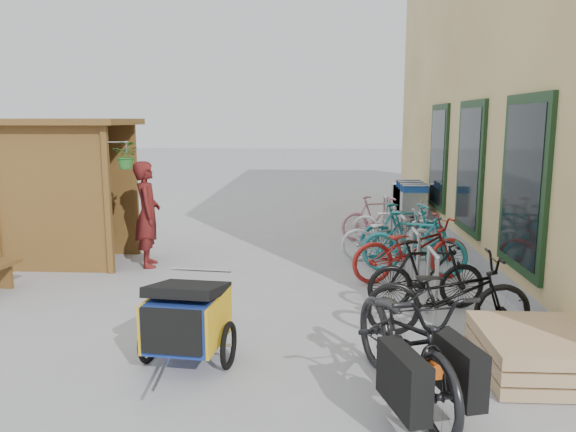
# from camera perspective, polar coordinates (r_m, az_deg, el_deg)

# --- Properties ---
(ground) EXTENTS (80.00, 80.00, 0.00)m
(ground) POSITION_cam_1_polar(r_m,az_deg,el_deg) (7.02, -4.83, -10.15)
(ground) COLOR #9A9A9D
(kiosk) EXTENTS (2.49, 1.65, 2.40)m
(kiosk) POSITION_cam_1_polar(r_m,az_deg,el_deg) (9.97, -21.95, 4.28)
(kiosk) COLOR brown
(kiosk) RESTS_ON ground
(bike_rack) EXTENTS (0.05, 5.35, 0.86)m
(bike_rack) POSITION_cam_1_polar(r_m,az_deg,el_deg) (9.22, 11.55, -2.11)
(bike_rack) COLOR #A5A8AD
(bike_rack) RESTS_ON ground
(pallet_stack) EXTENTS (1.00, 1.20, 0.40)m
(pallet_stack) POSITION_cam_1_polar(r_m,az_deg,el_deg) (5.94, 23.78, -12.59)
(pallet_stack) COLOR tan
(pallet_stack) RESTS_ON ground
(shopping_carts) EXTENTS (0.57, 1.92, 1.02)m
(shopping_carts) POSITION_cam_1_polar(r_m,az_deg,el_deg) (13.16, 12.11, 1.75)
(shopping_carts) COLOR silver
(shopping_carts) RESTS_ON ground
(child_trailer) EXTENTS (0.93, 1.52, 0.88)m
(child_trailer) POSITION_cam_1_polar(r_m,az_deg,el_deg) (5.66, -10.20, -10.01)
(child_trailer) COLOR navy
(child_trailer) RESTS_ON ground
(cargo_bike) EXTENTS (1.22, 2.14, 1.06)m
(cargo_bike) POSITION_cam_1_polar(r_m,az_deg,el_deg) (4.99, 11.90, -12.36)
(cargo_bike) COLOR black
(cargo_bike) RESTS_ON ground
(person_kiosk) EXTENTS (0.56, 0.72, 1.73)m
(person_kiosk) POSITION_cam_1_polar(r_m,az_deg,el_deg) (9.41, -14.08, 0.18)
(person_kiosk) COLOR maroon
(person_kiosk) RESTS_ON ground
(bike_0) EXTENTS (1.81, 0.65, 0.95)m
(bike_0) POSITION_cam_1_polar(r_m,az_deg,el_deg) (6.50, 15.92, -7.72)
(bike_0) COLOR black
(bike_0) RESTS_ON ground
(bike_1) EXTENTS (1.56, 0.62, 0.91)m
(bike_1) POSITION_cam_1_polar(r_m,az_deg,el_deg) (7.32, 13.89, -5.82)
(bike_1) COLOR black
(bike_1) RESTS_ON ground
(bike_2) EXTENTS (1.97, 1.16, 0.98)m
(bike_2) POSITION_cam_1_polar(r_m,az_deg,el_deg) (8.53, 12.41, -3.30)
(bike_2) COLOR maroon
(bike_2) RESTS_ON ground
(bike_3) EXTENTS (1.70, 0.96, 0.99)m
(bike_3) POSITION_cam_1_polar(r_m,az_deg,el_deg) (8.90, 12.61, -2.74)
(bike_3) COLOR teal
(bike_3) RESTS_ON ground
(bike_4) EXTENTS (1.70, 0.71, 0.87)m
(bike_4) POSITION_cam_1_polar(r_m,az_deg,el_deg) (9.69, 10.30, -1.99)
(bike_4) COLOR silver
(bike_4) RESTS_ON ground
(bike_5) EXTENTS (1.68, 0.85, 0.97)m
(bike_5) POSITION_cam_1_polar(r_m,az_deg,el_deg) (9.92, 11.71, -1.46)
(bike_5) COLOR teal
(bike_5) RESTS_ON ground
(bike_6) EXTENTS (1.78, 1.10, 0.88)m
(bike_6) POSITION_cam_1_polar(r_m,az_deg,el_deg) (10.81, 10.85, -0.76)
(bike_6) COLOR silver
(bike_6) RESTS_ON ground
(bike_7) EXTENTS (1.55, 0.87, 0.90)m
(bike_7) POSITION_cam_1_polar(r_m,az_deg,el_deg) (11.35, 8.96, -0.17)
(bike_7) COLOR #CE8597
(bike_7) RESTS_ON ground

